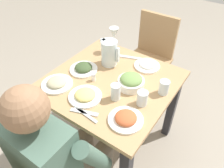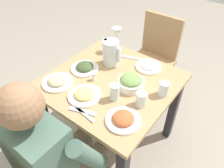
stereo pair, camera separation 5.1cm
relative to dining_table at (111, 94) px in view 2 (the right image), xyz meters
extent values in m
plane|color=gray|center=(0.00, 0.00, -0.58)|extent=(8.00, 8.00, 0.00)
cube|color=tan|center=(0.00, 0.00, 0.11)|extent=(0.83, 0.83, 0.03)
cube|color=#232328|center=(-0.36, -0.36, -0.24)|extent=(0.06, 0.06, 0.67)
cube|color=#232328|center=(-0.36, 0.36, -0.24)|extent=(0.06, 0.06, 0.67)
cube|color=#232328|center=(0.36, 0.36, -0.24)|extent=(0.06, 0.06, 0.67)
cube|color=tan|center=(-0.10, -0.53, -0.37)|extent=(0.04, 0.04, 0.41)
cube|color=tan|center=(0.10, 0.87, -0.37)|extent=(0.04, 0.04, 0.41)
cube|color=tan|center=(-0.24, 0.87, -0.37)|extent=(0.04, 0.04, 0.41)
cube|color=tan|center=(0.10, 0.53, -0.37)|extent=(0.04, 0.04, 0.41)
cube|color=tan|center=(-0.24, 0.53, -0.37)|extent=(0.04, 0.04, 0.41)
cube|color=tan|center=(-0.07, 0.70, -0.15)|extent=(0.40, 0.40, 0.03)
cube|color=tan|center=(-0.07, 0.88, 0.07)|extent=(0.38, 0.04, 0.42)
cube|color=#4C6B5B|center=(0.07, -0.67, 0.11)|extent=(0.32, 0.20, 0.50)
sphere|color=#936B4C|center=(0.07, -0.67, 0.48)|extent=(0.19, 0.19, 0.19)
cylinder|color=#665B4C|center=(-0.01, -0.48, -0.17)|extent=(0.11, 0.38, 0.11)
cylinder|color=#665B4C|center=(-0.01, -0.29, -0.36)|extent=(0.10, 0.10, 0.44)
cylinder|color=#4C6B5B|center=(-0.13, -0.53, 0.14)|extent=(0.08, 0.23, 0.37)
cylinder|color=#665B4C|center=(0.16, -0.48, -0.17)|extent=(0.11, 0.38, 0.11)
cylinder|color=#665B4C|center=(0.16, -0.29, -0.36)|extent=(0.10, 0.10, 0.44)
cylinder|color=#4C6B5B|center=(0.27, -0.53, 0.14)|extent=(0.08, 0.23, 0.37)
cylinder|color=silver|center=(-0.13, 0.16, 0.22)|extent=(0.12, 0.12, 0.19)
cube|color=silver|center=(-0.05, 0.16, 0.23)|extent=(0.02, 0.02, 0.11)
cube|color=silver|center=(-0.18, 0.16, 0.30)|extent=(0.04, 0.03, 0.02)
cylinder|color=white|center=(0.14, 0.03, 0.15)|extent=(0.18, 0.18, 0.05)
ellipsoid|color=#759951|center=(0.14, 0.03, 0.19)|extent=(0.15, 0.15, 0.06)
cylinder|color=white|center=(-0.04, -0.23, 0.13)|extent=(0.21, 0.21, 0.01)
ellipsoid|color=#E0C670|center=(-0.04, -0.23, 0.15)|extent=(0.13, 0.13, 0.04)
cylinder|color=white|center=(0.13, 0.29, 0.13)|extent=(0.19, 0.19, 0.01)
ellipsoid|color=white|center=(0.13, 0.29, 0.15)|extent=(0.12, 0.12, 0.03)
cylinder|color=white|center=(-0.23, -0.02, 0.13)|extent=(0.20, 0.20, 0.01)
ellipsoid|color=#3D512D|center=(-0.23, -0.02, 0.15)|extent=(0.13, 0.13, 0.05)
cylinder|color=white|center=(-0.27, -0.24, 0.13)|extent=(0.21, 0.21, 0.01)
ellipsoid|color=#B7AD89|center=(-0.27, -0.24, 0.15)|extent=(0.13, 0.13, 0.05)
cylinder|color=white|center=(0.27, -0.24, 0.13)|extent=(0.20, 0.20, 0.01)
ellipsoid|color=#CC5B33|center=(0.27, -0.24, 0.15)|extent=(0.13, 0.13, 0.05)
cylinder|color=silver|center=(0.35, 0.09, 0.17)|extent=(0.06, 0.06, 0.10)
cylinder|color=silver|center=(0.12, -0.13, 0.18)|extent=(0.06, 0.06, 0.11)
cylinder|color=silver|center=(0.28, -0.07, 0.17)|extent=(0.07, 0.07, 0.09)
cylinder|color=silver|center=(-0.21, 0.34, 0.13)|extent=(0.07, 0.07, 0.01)
cylinder|color=silver|center=(-0.21, 0.34, 0.18)|extent=(0.01, 0.01, 0.10)
cone|color=silver|center=(-0.21, 0.34, 0.28)|extent=(0.08, 0.08, 0.09)
cylinder|color=white|center=(-0.10, -0.07, 0.15)|extent=(0.03, 0.03, 0.04)
cylinder|color=#B2B2B7|center=(-0.10, -0.07, 0.18)|extent=(0.03, 0.03, 0.01)
cube|color=silver|center=(-0.03, 0.32, 0.13)|extent=(0.17, 0.08, 0.01)
cube|color=silver|center=(0.06, -0.34, 0.13)|extent=(0.19, 0.04, 0.01)
cube|color=silver|center=(0.04, -0.33, 0.13)|extent=(0.17, 0.08, 0.01)
camera|label=1|loc=(0.66, -0.94, 1.09)|focal=34.84mm
camera|label=2|loc=(0.70, -0.91, 1.09)|focal=34.84mm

